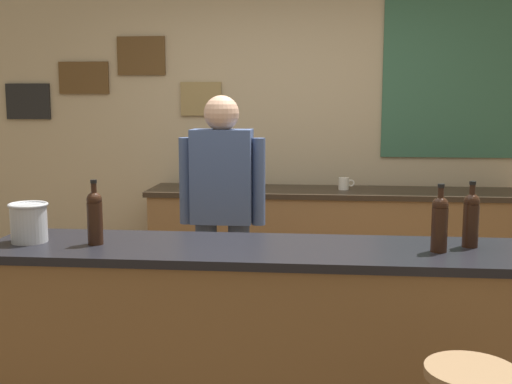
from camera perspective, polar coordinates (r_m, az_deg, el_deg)
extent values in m
cube|color=tan|center=(5.28, 2.66, 6.21)|extent=(6.00, 0.06, 2.80)
cube|color=black|center=(5.79, -19.88, 7.70)|extent=(0.39, 0.02, 0.30)
cube|color=brown|center=(5.59, -15.28, 9.92)|extent=(0.43, 0.02, 0.27)
cube|color=brown|center=(5.45, -10.33, 12.01)|extent=(0.40, 0.02, 0.31)
cube|color=#997F4C|center=(5.32, -4.98, 8.38)|extent=(0.34, 0.02, 0.28)
cube|color=#38664C|center=(5.34, 17.20, 10.71)|extent=(1.07, 0.02, 1.44)
cube|color=brown|center=(3.08, 0.07, -13.65)|extent=(2.49, 0.57, 0.88)
cube|color=black|center=(2.94, 0.07, -5.30)|extent=(2.54, 0.60, 0.04)
cube|color=brown|center=(5.03, 6.93, -5.11)|extent=(2.83, 0.53, 0.86)
cube|color=#2D2319|center=(4.95, 7.02, -0.03)|extent=(2.89, 0.56, 0.04)
cylinder|color=#384766|center=(3.91, -1.54, -8.97)|extent=(0.13, 0.13, 0.86)
cylinder|color=#384766|center=(3.94, -4.46, -8.86)|extent=(0.13, 0.13, 0.86)
cube|color=#3F517A|center=(3.78, -3.09, 1.42)|extent=(0.36, 0.20, 0.56)
sphere|color=tan|center=(3.75, -3.13, 7.11)|extent=(0.21, 0.21, 0.21)
cylinder|color=#3F517A|center=(3.75, 0.24, 0.93)|extent=(0.08, 0.08, 0.52)
cylinder|color=#3F517A|center=(3.82, -6.35, 1.01)|extent=(0.08, 0.08, 0.52)
cylinder|color=olive|center=(2.37, 18.89, -15.23)|extent=(0.32, 0.32, 0.03)
cylinder|color=black|center=(3.05, -14.32, -2.76)|extent=(0.07, 0.07, 0.20)
sphere|color=black|center=(3.03, -14.40, -0.67)|extent=(0.07, 0.07, 0.07)
cylinder|color=black|center=(3.03, -14.42, -0.06)|extent=(0.03, 0.03, 0.09)
cylinder|color=black|center=(3.02, -14.46, 0.93)|extent=(0.03, 0.03, 0.02)
cylinder|color=black|center=(2.93, 16.22, -3.30)|extent=(0.07, 0.07, 0.20)
sphere|color=black|center=(2.91, 16.31, -1.12)|extent=(0.07, 0.07, 0.07)
cylinder|color=black|center=(2.90, 16.34, -0.49)|extent=(0.03, 0.03, 0.09)
cylinder|color=black|center=(2.89, 16.38, 0.55)|extent=(0.03, 0.03, 0.02)
cylinder|color=black|center=(3.07, 18.81, -2.89)|extent=(0.07, 0.07, 0.20)
sphere|color=black|center=(3.05, 18.91, -0.81)|extent=(0.07, 0.07, 0.07)
cylinder|color=black|center=(3.04, 18.94, -0.21)|extent=(0.03, 0.03, 0.09)
cylinder|color=black|center=(3.03, 18.98, 0.78)|extent=(0.03, 0.03, 0.02)
cylinder|color=#B7BABF|center=(3.19, -19.82, -2.68)|extent=(0.17, 0.17, 0.18)
torus|color=#B7BABF|center=(3.18, -19.90, -1.09)|extent=(0.19, 0.19, 0.02)
cylinder|color=silver|center=(4.92, -2.50, 0.25)|extent=(0.06, 0.06, 0.00)
cylinder|color=silver|center=(4.92, -2.50, 0.71)|extent=(0.01, 0.01, 0.07)
cone|color=silver|center=(4.91, -2.51, 1.58)|extent=(0.07, 0.07, 0.08)
cylinder|color=silver|center=(4.95, -0.67, 0.29)|extent=(0.06, 0.06, 0.00)
cylinder|color=silver|center=(4.94, -0.68, 0.75)|extent=(0.01, 0.01, 0.07)
cone|color=silver|center=(4.93, -0.68, 1.62)|extent=(0.07, 0.07, 0.08)
cylinder|color=silver|center=(4.96, 7.92, 0.75)|extent=(0.08, 0.08, 0.09)
torus|color=silver|center=(4.96, 8.58, 0.80)|extent=(0.06, 0.01, 0.06)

